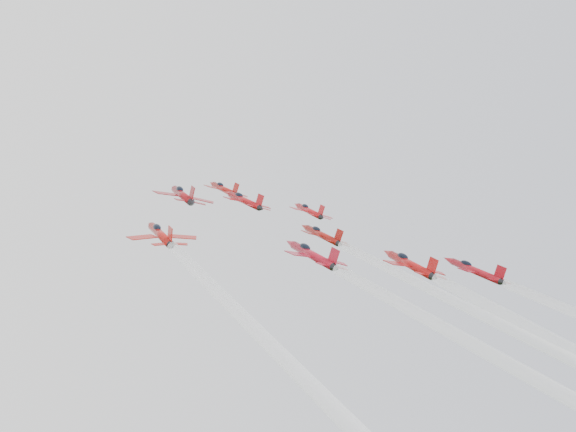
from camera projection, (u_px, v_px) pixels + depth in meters
jet_lead at (224, 189)px, 139.05m from camera, size 9.43×12.41×6.79m
jet_row2_left at (182, 194)px, 119.87m from camera, size 10.56×13.89×7.60m
jet_row2_center at (244, 200)px, 130.15m from camera, size 9.84×12.94×7.09m
jet_row2_right at (309, 210)px, 136.35m from camera, size 9.13×12.01×6.58m
jet_center at (522, 338)px, 75.83m from camera, size 8.77×85.86×42.63m
jet_rear_farleft at (339, 384)px, 50.54m from camera, size 8.45×82.79×41.10m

